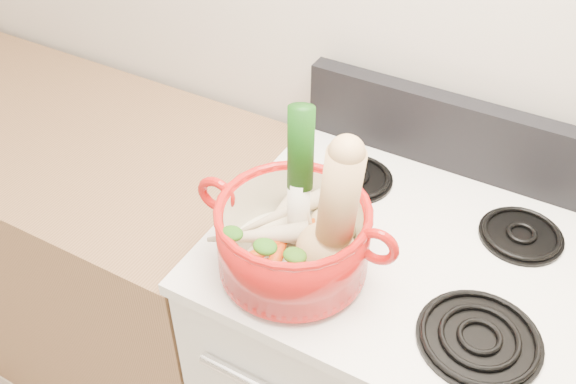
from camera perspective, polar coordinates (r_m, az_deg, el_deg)
The scene contains 23 objects.
wall_back at distance 1.43m, azimuth 17.77°, elevation 14.21°, with size 3.50×0.02×2.60m, color beige.
stove_body at distance 1.73m, azimuth 8.75°, elevation -16.30°, with size 0.76×0.65×0.92m, color silver.
cooktop at distance 1.36m, azimuth 10.75°, elevation -5.27°, with size 0.78×0.67×0.03m, color white.
control_backsplash at distance 1.52m, azimuth 15.31°, elevation 4.76°, with size 0.76×0.05×0.18m, color black.
counter_left at distance 2.16m, azimuth -18.46°, elevation -4.00°, with size 1.36×0.65×0.90m, color #896140.
burner_front_left at distance 1.28m, azimuth 0.36°, elevation -6.12°, with size 0.22×0.22×0.02m, color black.
burner_front_right at distance 1.21m, azimuth 16.65°, elevation -12.29°, with size 0.22×0.22×0.02m, color black.
burner_back_left at distance 1.48m, azimuth 6.00°, elevation 1.31°, with size 0.17×0.17×0.02m, color black.
burner_back_right at distance 1.42m, azimuth 20.03°, elevation -3.52°, with size 0.17×0.17×0.02m, color black.
dutch_oven at distance 1.21m, azimuth 0.46°, elevation -4.11°, with size 0.29×0.29×0.14m, color #AF120F.
pot_handle_left at distance 1.24m, azimuth -6.38°, elevation -0.20°, with size 0.08×0.08×0.02m, color #AF120F.
pot_handle_right at distance 1.14m, azimuth 7.96°, elevation -4.83°, with size 0.08×0.08×0.02m, color #AF120F.
squash at distance 1.12m, azimuth 3.88°, elevation -1.95°, with size 0.12×0.12×0.29m, color tan, non-canonical shape.
leek at distance 1.17m, azimuth 0.99°, elevation 1.40°, with size 0.05×0.05×0.31m, color white.
ginger at distance 1.27m, azimuth 3.67°, elevation -2.95°, with size 0.09×0.07×0.05m, color tan.
parsnip_0 at distance 1.28m, azimuth -0.87°, elevation -2.23°, with size 0.05×0.05×0.24m, color beige.
parsnip_1 at distance 1.26m, azimuth -2.10°, elevation -3.20°, with size 0.04×0.04×0.19m, color beige.
parsnip_2 at distance 1.28m, azimuth 0.01°, elevation -1.69°, with size 0.05×0.05×0.20m, color beige.
parsnip_3 at distance 1.23m, azimuth -2.72°, elevation -3.76°, with size 0.04×0.04×0.20m, color beige.
parsnip_4 at distance 1.26m, azimuth -0.10°, elevation -1.69°, with size 0.04×0.04×0.20m, color beige.
carrot_0 at distance 1.22m, azimuth -0.71°, elevation -5.12°, with size 0.03×0.03×0.17m, color #B83A09.
carrot_1 at distance 1.21m, azimuth -2.16°, elevation -5.38°, with size 0.03×0.03×0.15m, color #C03A09.
carrot_2 at distance 1.20m, azimuth 1.48°, elevation -5.51°, with size 0.03×0.03×0.17m, color #D1520A.
Camera 1 is at (0.23, 0.47, 1.90)m, focal length 40.00 mm.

